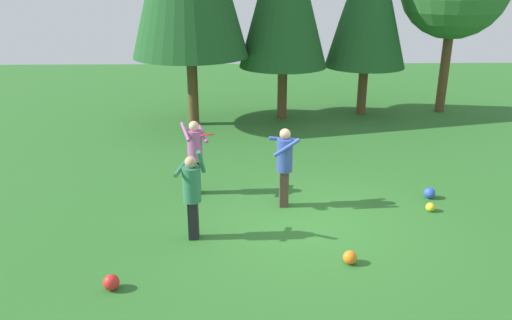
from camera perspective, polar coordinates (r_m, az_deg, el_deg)
name	(u,v)px	position (r m, az deg, el deg)	size (l,w,h in m)	color
ground_plane	(305,221)	(10.36, 5.65, -6.99)	(40.00, 40.00, 0.00)	#2D6B28
person_thrower	(192,190)	(9.34, -7.34, -3.48)	(0.56, 0.58, 1.84)	black
person_catcher	(195,151)	(11.31, -6.99, 1.03)	(0.66, 0.72, 1.73)	black
person_bystander	(285,161)	(10.59, 3.28, -0.10)	(0.64, 0.55, 1.76)	#4C382D
frisbee	(207,135)	(10.19, -5.57, 2.90)	(0.31, 0.30, 0.09)	red
ball_red	(111,282)	(8.51, -16.22, -13.29)	(0.26, 0.26, 0.26)	red
ball_orange	(350,257)	(9.00, 10.69, -10.89)	(0.24, 0.24, 0.24)	orange
ball_yellow	(430,207)	(11.32, 19.31, -5.11)	(0.19, 0.19, 0.19)	yellow
ball_blue	(430,193)	(11.96, 19.23, -3.58)	(0.25, 0.25, 0.25)	blue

